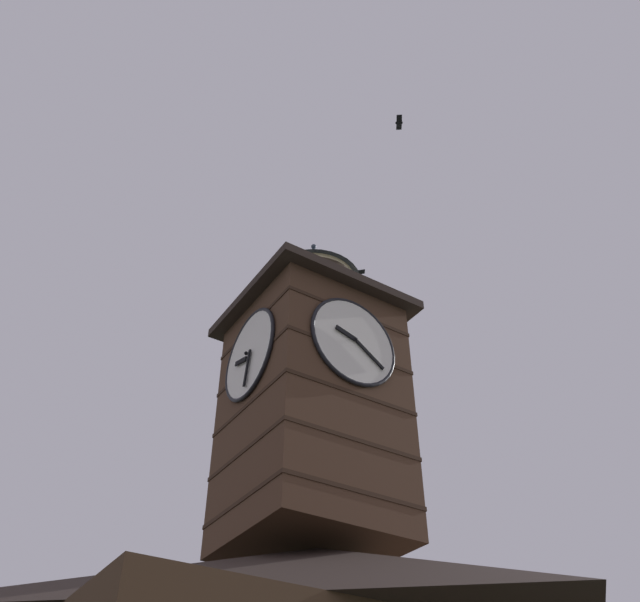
% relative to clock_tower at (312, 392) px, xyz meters
% --- Properties ---
extents(clock_tower, '(4.38, 4.38, 9.38)m').
position_rel_clock_tower_xyz_m(clock_tower, '(0.00, 0.00, 0.00)').
color(clock_tower, '#4C3323').
rests_on(clock_tower, building_main).
extents(moon, '(2.14, 2.14, 2.14)m').
position_rel_clock_tower_xyz_m(moon, '(-15.35, -33.25, 5.68)').
color(moon, silver).
extents(flying_bird_high, '(0.72, 0.56, 0.17)m').
position_rel_clock_tower_xyz_m(flying_bird_high, '(-3.25, -2.30, 7.37)').
color(flying_bird_high, black).
extents(flying_bird_low, '(0.50, 0.59, 0.14)m').
position_rel_clock_tower_xyz_m(flying_bird_low, '(-1.83, 2.44, 9.87)').
color(flying_bird_low, black).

